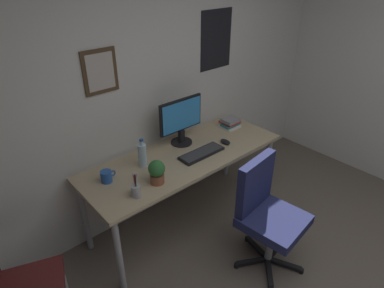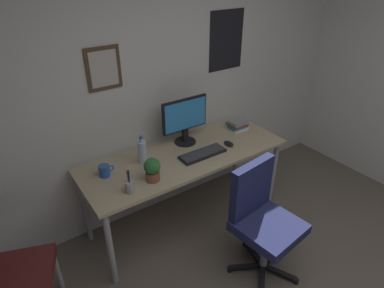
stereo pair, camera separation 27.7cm
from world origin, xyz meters
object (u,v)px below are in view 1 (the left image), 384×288
object	(u,v)px
keyboard	(202,153)
water_bottle	(143,155)
office_chair	(266,210)
computer_mouse	(225,142)
book_stack_left	(230,123)
potted_plant	(157,171)
coffee_mug_near	(107,176)
monitor	(181,120)
pen_cup	(136,190)

from	to	relation	value
keyboard	water_bottle	bearing A→B (deg)	159.27
office_chair	computer_mouse	world-z (taller)	office_chair
keyboard	book_stack_left	bearing A→B (deg)	19.64
computer_mouse	potted_plant	distance (m)	0.85
office_chair	keyboard	bearing A→B (deg)	95.32
coffee_mug_near	keyboard	bearing A→B (deg)	-12.62
book_stack_left	monitor	bearing A→B (deg)	173.04
water_bottle	potted_plant	xyz separation A→B (m)	(-0.05, -0.27, -0.00)
keyboard	water_bottle	size ratio (longest dim) A/B	1.70
keyboard	computer_mouse	xyz separation A→B (m)	(0.30, -0.00, 0.01)
keyboard	coffee_mug_near	distance (m)	0.85
computer_mouse	coffee_mug_near	world-z (taller)	coffee_mug_near
monitor	coffee_mug_near	bearing A→B (deg)	-173.32
water_bottle	book_stack_left	distance (m)	1.08
office_chair	water_bottle	bearing A→B (deg)	122.40
keyboard	pen_cup	world-z (taller)	pen_cup
potted_plant	book_stack_left	xyz separation A→B (m)	(1.13, 0.29, -0.06)
monitor	water_bottle	distance (m)	0.52
computer_mouse	pen_cup	distance (m)	1.06
monitor	coffee_mug_near	xyz separation A→B (m)	(-0.83, -0.10, -0.19)
office_chair	coffee_mug_near	world-z (taller)	office_chair
keyboard	coffee_mug_near	world-z (taller)	coffee_mug_near
computer_mouse	coffee_mug_near	distance (m)	1.14
coffee_mug_near	potted_plant	distance (m)	0.40
potted_plant	computer_mouse	bearing A→B (deg)	5.66
computer_mouse	pen_cup	xyz separation A→B (m)	(-1.06, -0.12, 0.04)
monitor	computer_mouse	bearing A→B (deg)	-43.38
coffee_mug_near	water_bottle	bearing A→B (deg)	0.11
water_bottle	office_chair	bearing A→B (deg)	-57.60
water_bottle	potted_plant	world-z (taller)	water_bottle
potted_plant	pen_cup	bearing A→B (deg)	-169.96
monitor	potted_plant	bearing A→B (deg)	-146.11
office_chair	monitor	size ratio (longest dim) A/B	2.07
monitor	water_bottle	size ratio (longest dim) A/B	1.82
coffee_mug_near	pen_cup	bearing A→B (deg)	-77.15
office_chair	computer_mouse	size ratio (longest dim) A/B	8.64
water_bottle	coffee_mug_near	bearing A→B (deg)	-179.89
computer_mouse	pen_cup	bearing A→B (deg)	-173.45
keyboard	potted_plant	size ratio (longest dim) A/B	2.21
computer_mouse	book_stack_left	bearing A→B (deg)	36.00
computer_mouse	keyboard	bearing A→B (deg)	179.99
office_chair	monitor	distance (m)	1.08
coffee_mug_near	potted_plant	size ratio (longest dim) A/B	0.64
coffee_mug_near	book_stack_left	bearing A→B (deg)	1.02
office_chair	pen_cup	size ratio (longest dim) A/B	4.75
monitor	potted_plant	distance (m)	0.67
office_chair	book_stack_left	bearing A→B (deg)	59.70
office_chair	potted_plant	world-z (taller)	same
keyboard	potted_plant	world-z (taller)	potted_plant
office_chair	coffee_mug_near	bearing A→B (deg)	135.55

